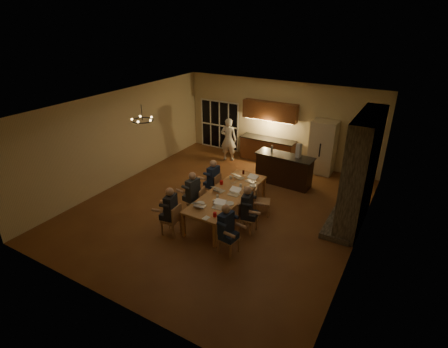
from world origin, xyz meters
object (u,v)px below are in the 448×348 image
(person_left_near, at_px, (171,211))
(person_left_far, at_px, (213,180))
(mug_front, at_px, (217,196))
(bar_bottle, at_px, (272,148))
(chair_left_near, at_px, (171,219))
(laptop_d, at_px, (234,191))
(chair_left_mid, at_px, (196,201))
(laptop_f, at_px, (251,178))
(mug_mid, at_px, (241,185))
(can_cola, at_px, (243,172))
(laptop_a, at_px, (200,202))
(mug_back, at_px, (230,177))
(chair_right_mid, at_px, (248,217))
(person_right_near, at_px, (226,229))
(laptop_b, at_px, (218,204))
(redcup_mid, at_px, (221,183))
(plate_far, at_px, (253,185))
(bar_blender, at_px, (299,151))
(can_silver, at_px, (214,202))
(chair_right_far, at_px, (263,201))
(laptop_c, at_px, (219,187))
(redcup_near, at_px, (215,214))
(can_right, at_px, (245,189))
(chair_right_near, at_px, (229,238))
(dining_table, at_px, (228,204))
(person_left_mid, at_px, (193,194))
(refrigerator, at_px, (322,147))
(standing_person, at_px, (229,139))
(laptop_e, at_px, (239,174))
(bar_island, at_px, (284,170))
(plate_left, at_px, (200,203))
(chair_left_far, at_px, (212,186))
(chandelier, at_px, (143,120))
(plate_near, at_px, (230,203))

(person_left_near, bearing_deg, person_left_far, 168.50)
(mug_front, height_order, bar_bottle, bar_bottle)
(chair_left_near, distance_m, laptop_d, 1.95)
(chair_left_mid, xyz_separation_m, laptop_f, (1.08, 1.45, 0.42))
(mug_mid, relative_size, can_cola, 0.83)
(laptop_a, xyz_separation_m, mug_back, (-0.10, 1.89, -0.06))
(chair_left_near, height_order, chair_right_mid, same)
(person_left_near, bearing_deg, person_right_near, 77.94)
(person_left_near, bearing_deg, laptop_b, 111.53)
(redcup_mid, bearing_deg, laptop_f, 42.36)
(plate_far, distance_m, bar_blender, 2.25)
(can_silver, distance_m, bar_bottle, 3.68)
(laptop_d, xyz_separation_m, mug_back, (-0.59, 0.87, -0.06))
(chair_right_far, relative_size, laptop_c, 2.78)
(redcup_near, height_order, can_right, same)
(chair_right_near, distance_m, person_left_near, 1.80)
(dining_table, distance_m, laptop_b, 1.02)
(bar_blender, bearing_deg, chair_right_mid, -80.97)
(dining_table, xyz_separation_m, person_left_mid, (-0.90, -0.46, 0.31))
(mug_front, xyz_separation_m, plate_far, (0.55, 1.20, -0.04))
(refrigerator, height_order, standing_person, refrigerator)
(person_left_mid, relative_size, mug_mid, 13.80)
(chair_left_near, bearing_deg, bar_blender, 152.33)
(laptop_e, xyz_separation_m, can_right, (0.57, -0.70, -0.05))
(chair_right_near, xyz_separation_m, bar_bottle, (-0.79, 4.47, 0.76))
(bar_island, xyz_separation_m, laptop_f, (-0.40, -1.80, 0.32))
(chair_left_near, relative_size, plate_left, 3.52)
(person_left_near, distance_m, laptop_e, 2.71)
(bar_island, height_order, chair_left_far, bar_island)
(chandelier, distance_m, plate_far, 3.77)
(can_cola, bearing_deg, chair_right_far, -37.69)
(laptop_a, distance_m, mug_mid, 1.62)
(chair_left_near, xyz_separation_m, chair_right_near, (1.77, 0.04, 0.00))
(plate_far, height_order, bar_bottle, bar_bottle)
(redcup_near, bearing_deg, bar_island, 85.82)
(chair_right_near, relative_size, mug_mid, 8.90)
(person_left_near, height_order, person_left_far, same)
(redcup_near, bearing_deg, chair_right_near, -25.51)
(chair_right_far, distance_m, laptop_b, 1.63)
(laptop_e, height_order, mug_mid, laptop_e)
(person_right_near, xyz_separation_m, plate_near, (-0.49, 1.05, 0.07))
(chair_right_mid, xyz_separation_m, mug_front, (-1.00, 0.05, 0.36))
(mug_mid, bearing_deg, bar_blender, 67.92)
(mug_front, bearing_deg, chair_left_near, -122.73)
(laptop_a, bearing_deg, chair_right_near, 148.68)
(laptop_f, bearing_deg, laptop_b, -82.58)
(laptop_d, bearing_deg, bar_island, 81.38)
(chair_left_far, distance_m, laptop_e, 0.94)
(chair_left_near, height_order, person_right_near, person_right_near)
(chair_left_near, bearing_deg, can_right, 143.99)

